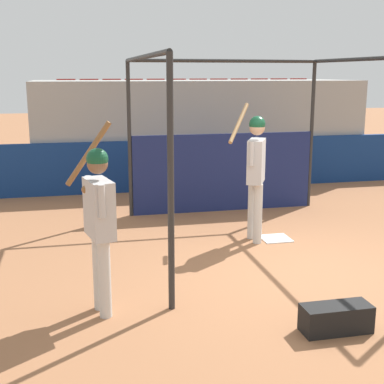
# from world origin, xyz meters

# --- Properties ---
(ground_plane) EXTENTS (60.00, 60.00, 0.00)m
(ground_plane) POSITION_xyz_m (0.00, 0.00, 0.00)
(ground_plane) COLOR #9E6642
(outfield_wall) EXTENTS (24.00, 0.12, 1.11)m
(outfield_wall) POSITION_xyz_m (0.00, 5.45, 0.55)
(outfield_wall) COLOR navy
(outfield_wall) RESTS_ON ground
(bleacher_section) EXTENTS (7.60, 2.40, 2.39)m
(bleacher_section) POSITION_xyz_m (-0.00, 6.71, 1.19)
(bleacher_section) COLOR #9E9E99
(bleacher_section) RESTS_ON ground
(batting_cage) EXTENTS (3.52, 4.08, 2.77)m
(batting_cage) POSITION_xyz_m (-0.23, 2.76, 1.24)
(batting_cage) COLOR #282828
(batting_cage) RESTS_ON ground
(home_plate) EXTENTS (0.44, 0.44, 0.02)m
(home_plate) POSITION_xyz_m (0.08, 1.58, 0.01)
(home_plate) COLOR white
(home_plate) RESTS_ON ground
(player_batter) EXTENTS (0.62, 0.99, 2.07)m
(player_batter) POSITION_xyz_m (-0.28, 1.59, 1.18)
(player_batter) COLOR silver
(player_batter) RESTS_ON ground
(player_waiting) EXTENTS (0.52, 0.73, 2.04)m
(player_waiting) POSITION_xyz_m (-2.71, -0.47, 1.09)
(player_waiting) COLOR silver
(player_waiting) RESTS_ON ground
(equipment_bag) EXTENTS (0.70, 0.28, 0.28)m
(equipment_bag) POSITION_xyz_m (-0.46, -1.42, 0.14)
(equipment_bag) COLOR black
(equipment_bag) RESTS_ON ground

